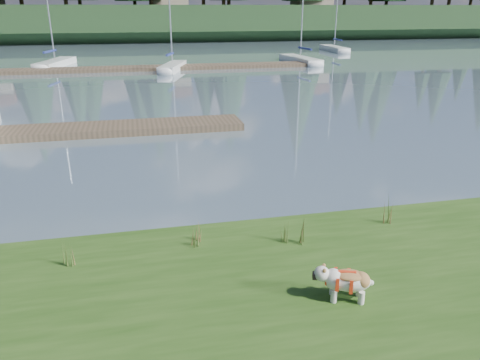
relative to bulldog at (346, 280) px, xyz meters
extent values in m
plane|color=slate|center=(-2.72, 34.91, -0.72)|extent=(200.00, 200.00, 0.00)
cube|color=black|center=(-2.72, 77.91, 1.78)|extent=(200.00, 20.00, 5.00)
cylinder|color=silver|center=(-0.22, -0.04, -0.26)|extent=(0.11, 0.11, 0.23)
cylinder|color=silver|center=(-0.15, 0.17, -0.26)|extent=(0.11, 0.11, 0.23)
cylinder|color=silver|center=(0.21, -0.19, -0.26)|extent=(0.11, 0.11, 0.23)
cylinder|color=silver|center=(0.28, 0.03, -0.26)|extent=(0.11, 0.11, 0.23)
ellipsoid|color=silver|center=(0.04, -0.01, -0.02)|extent=(0.82, 0.59, 0.35)
ellipsoid|color=olive|center=(0.04, -0.01, 0.09)|extent=(0.60, 0.50, 0.12)
ellipsoid|color=silver|center=(-0.39, 0.13, 0.09)|extent=(0.33, 0.34, 0.26)
cube|color=black|center=(-0.50, 0.17, 0.05)|extent=(0.12, 0.15, 0.10)
cube|color=#4C3D2C|center=(-6.72, 13.91, -0.57)|extent=(16.00, 2.00, 0.30)
cube|color=#4C3D2C|center=(-0.72, 34.91, -0.57)|extent=(26.00, 2.20, 0.30)
cube|color=white|center=(-9.92, 39.07, -0.50)|extent=(3.00, 6.81, 0.70)
ellipsoid|color=white|center=(-9.15, 42.31, -0.50)|extent=(1.83, 2.10, 0.70)
cube|color=navy|center=(-10.13, 38.19, 0.68)|extent=(0.80, 2.62, 0.20)
cube|color=white|center=(0.04, 33.98, -0.50)|extent=(2.91, 5.76, 0.70)
ellipsoid|color=white|center=(0.88, 36.67, -0.50)|extent=(1.63, 1.83, 0.70)
cylinder|color=silver|center=(0.04, 33.98, 4.52)|extent=(0.12, 0.12, 8.87)
cube|color=navy|center=(-0.19, 33.24, 0.68)|extent=(0.86, 2.20, 0.20)
cube|color=white|center=(12.40, 37.04, -0.50)|extent=(2.15, 6.80, 0.70)
ellipsoid|color=white|center=(12.08, 40.37, -0.50)|extent=(1.63, 1.95, 0.70)
cube|color=navy|center=(12.48, 36.14, 0.68)|extent=(0.45, 2.67, 0.20)
cube|color=white|center=(20.65, 48.14, -0.50)|extent=(1.77, 6.61, 0.70)
ellipsoid|color=white|center=(20.79, 51.41, -0.50)|extent=(1.50, 1.85, 0.70)
cylinder|color=silver|center=(20.65, 48.14, 4.97)|extent=(0.12, 0.12, 9.77)
cube|color=navy|center=(20.61, 47.25, 0.68)|extent=(0.31, 2.61, 0.20)
cone|color=#475B23|center=(-2.13, 2.65, -0.14)|extent=(0.03, 0.03, 0.47)
cone|color=brown|center=(-2.02, 2.58, -0.18)|extent=(0.03, 0.03, 0.37)
cone|color=#475B23|center=(-2.07, 2.68, -0.11)|extent=(0.03, 0.03, 0.51)
cone|color=brown|center=(-1.99, 2.62, -0.21)|extent=(0.03, 0.03, 0.33)
cone|color=#475B23|center=(-2.11, 2.57, -0.16)|extent=(0.03, 0.03, 0.42)
cone|color=#475B23|center=(-2.27, 2.39, -0.12)|extent=(0.03, 0.03, 0.51)
cone|color=brown|center=(-2.16, 2.32, -0.17)|extent=(0.03, 0.03, 0.41)
cone|color=#475B23|center=(-2.21, 2.42, -0.09)|extent=(0.03, 0.03, 0.56)
cone|color=brown|center=(-2.13, 2.36, -0.19)|extent=(0.03, 0.03, 0.36)
cone|color=#475B23|center=(-2.25, 2.31, -0.14)|extent=(0.03, 0.03, 0.46)
cone|color=#475B23|center=(-0.04, 2.10, -0.10)|extent=(0.03, 0.03, 0.54)
cone|color=brown|center=(0.07, 2.03, -0.15)|extent=(0.03, 0.03, 0.43)
cone|color=#475B23|center=(0.02, 2.13, -0.07)|extent=(0.03, 0.03, 0.59)
cone|color=brown|center=(0.10, 2.07, -0.18)|extent=(0.03, 0.03, 0.38)
cone|color=#475B23|center=(-0.02, 2.02, -0.13)|extent=(0.03, 0.03, 0.48)
cone|color=#475B23|center=(-4.75, 2.22, -0.13)|extent=(0.03, 0.03, 0.49)
cone|color=brown|center=(-4.64, 2.15, -0.18)|extent=(0.03, 0.03, 0.39)
cone|color=#475B23|center=(-4.69, 2.25, -0.10)|extent=(0.03, 0.03, 0.54)
cone|color=brown|center=(-4.61, 2.19, -0.20)|extent=(0.03, 0.03, 0.34)
cone|color=#475B23|center=(-4.73, 2.14, -0.15)|extent=(0.03, 0.03, 0.44)
cone|color=#475B23|center=(-0.40, 2.24, -0.15)|extent=(0.03, 0.03, 0.44)
cone|color=brown|center=(-0.29, 2.17, -0.19)|extent=(0.03, 0.03, 0.35)
cone|color=#475B23|center=(-0.34, 2.27, -0.13)|extent=(0.03, 0.03, 0.48)
cone|color=brown|center=(-0.26, 2.21, -0.22)|extent=(0.03, 0.03, 0.31)
cone|color=#475B23|center=(-0.38, 2.16, -0.17)|extent=(0.03, 0.03, 0.40)
cone|color=#475B23|center=(2.14, 2.58, -0.05)|extent=(0.03, 0.03, 0.64)
cone|color=brown|center=(2.25, 2.51, -0.12)|extent=(0.03, 0.03, 0.51)
cone|color=#475B23|center=(2.20, 2.61, -0.02)|extent=(0.03, 0.03, 0.70)
cone|color=brown|center=(2.28, 2.55, -0.15)|extent=(0.03, 0.03, 0.45)
cone|color=#475B23|center=(2.16, 2.50, -0.08)|extent=(0.03, 0.03, 0.57)
cube|color=#33281C|center=(-2.72, 3.31, -0.65)|extent=(60.00, 0.50, 0.14)
cylinder|color=#382619|center=(-12.72, 76.91, 5.18)|extent=(0.60, 0.60, 1.80)
cylinder|color=#382619|center=(0.28, 70.91, 5.18)|extent=(0.60, 0.60, 1.80)
cylinder|color=#382619|center=(12.28, 74.91, 5.18)|extent=(0.60, 0.60, 1.80)
cylinder|color=#382619|center=(25.28, 72.91, 5.18)|extent=(0.60, 0.60, 1.80)
cylinder|color=#382619|center=(39.28, 75.91, 5.18)|extent=(0.60, 0.60, 1.80)
cylinder|color=#382619|center=(52.28, 71.91, 5.18)|extent=(0.60, 0.60, 1.80)
camera|label=1|loc=(-3.21, -6.19, 4.28)|focal=35.00mm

